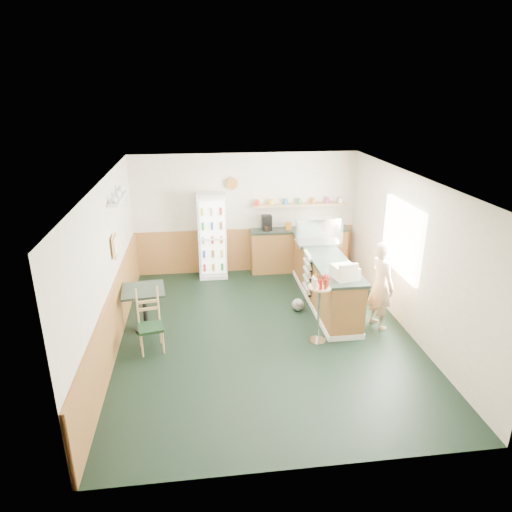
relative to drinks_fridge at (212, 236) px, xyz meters
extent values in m
plane|color=black|center=(0.78, -2.74, -0.94)|extent=(6.00, 6.00, 0.00)
cube|color=beige|center=(0.78, 0.27, 0.41)|extent=(5.00, 0.02, 2.70)
cube|color=beige|center=(-1.73, -2.74, 0.41)|extent=(0.02, 6.00, 2.70)
cube|color=beige|center=(3.29, -2.74, 0.41)|extent=(0.02, 6.00, 2.70)
cube|color=silver|center=(0.78, -2.74, 1.77)|extent=(5.00, 6.00, 0.02)
cube|color=#975E31|center=(0.78, 0.23, -0.44)|extent=(4.98, 0.05, 1.00)
cube|color=#975E31|center=(-1.69, -2.74, -0.44)|extent=(0.05, 5.98, 1.00)
cube|color=white|center=(3.24, -2.44, 0.61)|extent=(0.06, 1.45, 1.25)
cube|color=#DBAC52|center=(-1.67, -2.24, 0.61)|extent=(0.03, 0.32, 0.38)
cube|color=white|center=(-1.62, -1.74, 1.31)|extent=(0.18, 1.20, 0.03)
cylinder|color=#9D6627|center=(0.48, 0.20, 1.11)|extent=(0.26, 0.04, 0.26)
cube|color=#975E31|center=(2.13, -1.67, -0.46)|extent=(0.60, 2.95, 0.95)
cube|color=white|center=(2.13, -1.67, -0.89)|extent=(0.64, 2.97, 0.10)
cube|color=#253329|center=(2.13, -1.67, 0.05)|extent=(0.68, 3.01, 0.05)
cube|color=#975E31|center=(1.98, 0.06, -0.46)|extent=(2.20, 0.38, 0.95)
cube|color=#253329|center=(1.98, 0.06, 0.05)|extent=(2.24, 0.42, 0.05)
cube|color=tan|center=(1.98, 0.14, 0.61)|extent=(2.10, 0.22, 0.04)
cube|color=black|center=(1.23, 0.06, 0.24)|extent=(0.22, 0.18, 0.34)
cylinder|color=#B2664C|center=(1.03, 0.14, 0.69)|extent=(0.10, 0.10, 0.12)
cylinder|color=#B2664C|center=(1.34, 0.14, 0.69)|extent=(0.10, 0.10, 0.12)
cylinder|color=#B2664C|center=(1.66, 0.14, 0.69)|extent=(0.10, 0.10, 0.12)
cylinder|color=#B2664C|center=(1.98, 0.14, 0.69)|extent=(0.10, 0.10, 0.12)
cylinder|color=#B2664C|center=(2.29, 0.14, 0.69)|extent=(0.10, 0.10, 0.12)
cylinder|color=#B2664C|center=(2.61, 0.14, 0.69)|extent=(0.10, 0.10, 0.12)
cylinder|color=#B2664C|center=(2.93, 0.14, 0.69)|extent=(0.10, 0.10, 0.12)
cube|color=white|center=(0.00, 0.04, 0.00)|extent=(0.62, 0.44, 1.87)
cube|color=white|center=(0.00, -0.19, 0.01)|extent=(0.52, 0.02, 1.66)
cube|color=silver|center=(0.00, -0.26, 0.01)|extent=(0.56, 0.02, 1.72)
cube|color=silver|center=(2.13, -1.03, 0.10)|extent=(0.90, 0.47, 0.06)
cube|color=silver|center=(2.13, -1.03, 0.36)|extent=(0.88, 0.45, 0.45)
cube|color=beige|center=(2.13, -2.80, 0.18)|extent=(0.44, 0.46, 0.22)
imported|color=tan|center=(2.83, -2.71, -0.14)|extent=(0.51, 0.61, 1.59)
cylinder|color=silver|center=(1.63, -3.09, -0.93)|extent=(0.29, 0.29, 0.02)
cylinder|color=silver|center=(1.63, -3.09, -0.43)|extent=(0.04, 0.04, 0.98)
cylinder|color=tan|center=(1.63, -3.09, 0.06)|extent=(0.38, 0.38, 0.03)
cylinder|color=red|center=(1.74, -3.11, 0.16)|extent=(0.05, 0.05, 0.17)
cylinder|color=red|center=(1.72, -3.02, 0.16)|extent=(0.05, 0.05, 0.17)
cylinder|color=red|center=(1.65, -2.97, 0.16)|extent=(0.05, 0.05, 0.17)
cylinder|color=red|center=(1.56, -2.99, 0.16)|extent=(0.05, 0.05, 0.17)
cylinder|color=red|center=(1.52, -3.06, 0.16)|extent=(0.05, 0.05, 0.17)
cylinder|color=red|center=(1.53, -3.15, 0.16)|extent=(0.05, 0.05, 0.17)
cylinder|color=red|center=(1.61, -3.20, 0.16)|extent=(0.05, 0.05, 0.17)
cylinder|color=red|center=(1.69, -3.18, 0.16)|extent=(0.05, 0.05, 0.17)
cube|color=black|center=(1.79, -1.66, -0.69)|extent=(0.05, 0.42, 0.03)
cube|color=silver|center=(1.77, -1.66, -0.62)|extent=(0.09, 0.38, 0.14)
cube|color=black|center=(1.79, -1.66, -0.51)|extent=(0.05, 0.42, 0.03)
cube|color=silver|center=(1.77, -1.66, -0.44)|extent=(0.09, 0.38, 0.14)
cube|color=black|center=(1.79, -1.66, -0.34)|extent=(0.05, 0.42, 0.03)
cube|color=silver|center=(1.77, -1.66, -0.27)|extent=(0.09, 0.38, 0.14)
cube|color=black|center=(1.79, -1.66, -0.17)|extent=(0.05, 0.42, 0.03)
cube|color=silver|center=(1.77, -1.66, -0.10)|extent=(0.09, 0.38, 0.14)
cube|color=black|center=(1.79, -1.66, 0.00)|extent=(0.05, 0.42, 0.03)
cube|color=silver|center=(1.77, -1.66, 0.07)|extent=(0.09, 0.38, 0.14)
cylinder|color=black|center=(-1.27, -2.31, -0.92)|extent=(0.40, 0.40, 0.04)
cylinder|color=black|center=(-1.27, -2.31, -0.55)|extent=(0.08, 0.08, 0.71)
cube|color=#253329|center=(-1.27, -2.31, -0.18)|extent=(0.78, 0.78, 0.04)
cube|color=black|center=(-1.11, -3.01, -0.52)|extent=(0.45, 0.45, 0.05)
cylinder|color=tan|center=(-1.28, -3.18, -0.73)|extent=(0.03, 0.03, 0.40)
cylinder|color=tan|center=(-0.95, -3.18, -0.73)|extent=(0.03, 0.03, 0.40)
cylinder|color=tan|center=(-1.28, -2.85, -0.73)|extent=(0.03, 0.03, 0.40)
cylinder|color=tan|center=(-0.95, -2.85, -0.73)|extent=(0.03, 0.03, 0.40)
cube|color=tan|center=(-1.11, -2.84, -0.21)|extent=(0.35, 0.10, 0.63)
sphere|color=gray|center=(1.54, -1.93, -0.82)|extent=(0.23, 0.23, 0.23)
sphere|color=gray|center=(1.54, -2.05, -0.72)|extent=(0.14, 0.14, 0.14)
camera|label=1|loc=(-0.25, -9.62, 3.12)|focal=32.00mm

